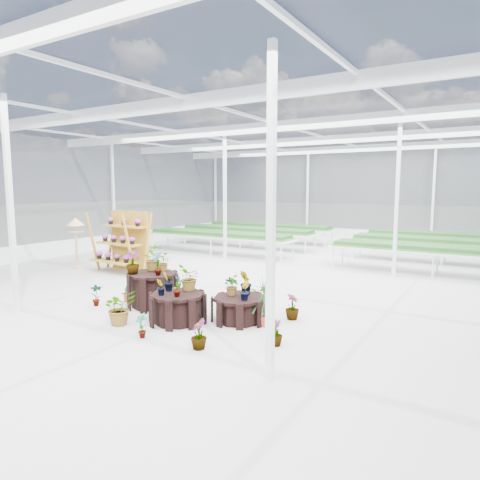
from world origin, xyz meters
The scene contains 10 objects.
ground_plane centered at (0.00, 0.00, 0.00)m, with size 24.00×24.00×0.00m, color gray.
greenhouse_shell centered at (0.00, 0.00, 2.25)m, with size 18.00×24.00×4.50m, color white, non-canonical shape.
steel_frame centered at (0.00, 0.00, 2.25)m, with size 18.00×24.00×4.50m, color silver, non-canonical shape.
nursery_benches centered at (0.00, 7.20, 0.42)m, with size 16.00×7.00×0.84m, color silver, non-canonical shape.
plinth_tall centered at (-0.90, -2.10, 0.38)m, with size 1.11×1.11×0.76m, color black.
plinth_mid centered at (0.30, -2.70, 0.29)m, with size 1.11×1.11×0.58m, color black.
plinth_low centered at (1.30, -2.00, 0.25)m, with size 1.10×1.10×0.49m, color black.
shelf_rack centered at (-4.55, 0.34, 0.95)m, with size 1.80×0.95×1.90m, color #9D701F, non-canonical shape.
bird_table centered at (-6.14, -0.03, 0.84)m, with size 0.40×0.40×1.68m, color tan, non-canonical shape.
nursery_plants centered at (0.08, -2.20, 0.55)m, with size 4.86×3.16×1.31m.
Camera 1 is at (5.59, -9.04, 2.64)m, focal length 32.00 mm.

